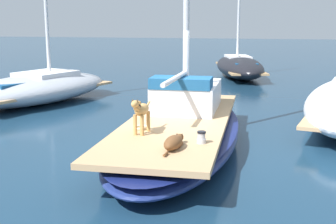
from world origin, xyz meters
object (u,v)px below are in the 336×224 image
object	(u,v)px
sailboat_main	(179,134)
dog_brown	(174,142)
dog_tan	(141,111)
moored_boat_port_side	(37,88)
deck_winch	(201,138)
coiled_rope	(141,127)
moored_boat_far_astern	(239,66)

from	to	relation	value
sailboat_main	dog_brown	bearing A→B (deg)	-80.12
dog_tan	moored_boat_port_side	distance (m)	7.82
deck_winch	coiled_rope	bearing A→B (deg)	148.98
sailboat_main	coiled_rope	world-z (taller)	coiled_rope
coiled_rope	moored_boat_far_astern	size ratio (longest dim) A/B	0.05
moored_boat_port_side	coiled_rope	bearing A→B (deg)	-45.34
deck_winch	sailboat_main	bearing A→B (deg)	113.35
dog_tan	dog_brown	xyz separation A→B (m)	(0.81, -0.83, -0.32)
dog_tan	deck_winch	bearing A→B (deg)	-18.85
dog_brown	sailboat_main	bearing A→B (deg)	99.88
sailboat_main	moored_boat_port_side	size ratio (longest dim) A/B	1.12
dog_brown	coiled_rope	distance (m)	1.52
dog_tan	sailboat_main	bearing A→B (deg)	73.17
dog_tan	dog_brown	world-z (taller)	dog_tan
dog_tan	deck_winch	world-z (taller)	dog_tan
sailboat_main	deck_winch	size ratio (longest dim) A/B	34.82
dog_tan	coiled_rope	world-z (taller)	dog_tan
dog_brown	coiled_rope	bearing A→B (deg)	127.21
sailboat_main	moored_boat_far_astern	bearing A→B (deg)	88.70
coiled_rope	dog_brown	bearing A→B (deg)	-52.79
sailboat_main	moored_boat_port_side	xyz separation A→B (m)	(-5.77, 4.29, 0.18)
dog_tan	moored_boat_far_astern	xyz separation A→B (m)	(0.71, 14.21, -0.54)
sailboat_main	coiled_rope	xyz separation A→B (m)	(-0.53, -1.01, 0.35)
coiled_rope	moored_boat_port_side	distance (m)	7.45
dog_brown	moored_boat_far_astern	xyz separation A→B (m)	(-0.10, 15.05, -0.22)
deck_winch	dog_tan	bearing A→B (deg)	161.15
moored_boat_port_side	moored_boat_far_astern	xyz separation A→B (m)	(6.06, 8.54, 0.03)
coiled_rope	deck_winch	bearing A→B (deg)	-31.02
dog_tan	deck_winch	distance (m)	1.30
moored_boat_port_side	dog_brown	bearing A→B (deg)	-46.60
sailboat_main	dog_tan	xyz separation A→B (m)	(-0.42, -1.39, 0.75)
moored_boat_port_side	sailboat_main	bearing A→B (deg)	-36.62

